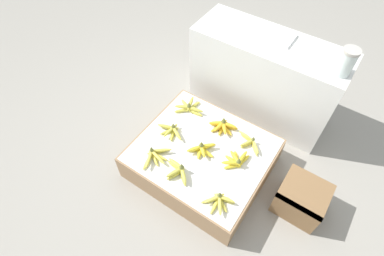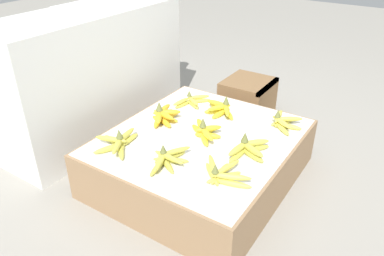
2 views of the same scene
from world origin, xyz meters
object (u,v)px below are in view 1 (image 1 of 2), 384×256
(banana_bunch_middle_midright, at_px, (237,161))
(wooden_crate, at_px, (301,199))
(banana_bunch_middle_left, at_px, (172,130))
(banana_bunch_front_midleft, at_px, (179,171))
(banana_bunch_middle_midleft, at_px, (202,149))
(banana_bunch_front_left, at_px, (155,156))
(foam_tray_white, at_px, (279,37))
(banana_bunch_back_midright, at_px, (250,142))
(banana_bunch_back_left, at_px, (189,107))
(banana_bunch_front_midright, at_px, (219,201))
(banana_bunch_back_midleft, at_px, (223,126))
(glass_jar, at_px, (346,62))

(banana_bunch_middle_midright, bearing_deg, wooden_crate, 8.26)
(wooden_crate, xyz_separation_m, banana_bunch_middle_left, (-1.03, -0.11, 0.14))
(banana_bunch_front_midleft, bearing_deg, banana_bunch_middle_midleft, 82.33)
(banana_bunch_front_left, bearing_deg, wooden_crate, 19.70)
(banana_bunch_front_midleft, xyz_separation_m, foam_tray_white, (0.12, 1.12, 0.47))
(banana_bunch_front_left, distance_m, banana_bunch_back_midright, 0.70)
(banana_bunch_front_midleft, xyz_separation_m, banana_bunch_back_left, (-0.27, 0.52, -0.00))
(banana_bunch_front_midright, bearing_deg, banana_bunch_back_midright, 95.12)
(banana_bunch_back_midleft, bearing_deg, banana_bunch_back_left, 177.19)
(banana_bunch_front_left, xyz_separation_m, glass_jar, (0.84, 0.98, 0.56))
(banana_bunch_front_midleft, distance_m, banana_bunch_back_midright, 0.57)
(banana_bunch_front_left, distance_m, banana_bunch_middle_midright, 0.58)
(wooden_crate, height_order, banana_bunch_front_midright, banana_bunch_front_midright)
(banana_bunch_front_left, height_order, banana_bunch_middle_midleft, banana_bunch_middle_midleft)
(banana_bunch_front_midleft, distance_m, foam_tray_white, 1.22)
(banana_bunch_back_left, bearing_deg, banana_bunch_front_midright, -42.33)
(wooden_crate, bearing_deg, banana_bunch_back_midright, 165.69)
(wooden_crate, bearing_deg, banana_bunch_middle_midleft, -170.60)
(banana_bunch_front_midleft, height_order, banana_bunch_back_left, banana_bunch_front_midleft)
(banana_bunch_back_midright, bearing_deg, banana_bunch_middle_midright, -91.10)
(banana_bunch_back_left, height_order, glass_jar, glass_jar)
(banana_bunch_back_left, relative_size, foam_tray_white, 1.11)
(banana_bunch_front_midleft, relative_size, banana_bunch_back_midright, 1.00)
(banana_bunch_front_left, xyz_separation_m, banana_bunch_front_midleft, (0.22, -0.01, 0.01))
(banana_bunch_back_left, xyz_separation_m, foam_tray_white, (0.39, 0.60, 0.47))
(banana_bunch_middle_midright, distance_m, foam_tray_white, 0.97)
(banana_bunch_middle_left, distance_m, banana_bunch_back_left, 0.27)
(banana_bunch_middle_left, bearing_deg, glass_jar, 39.91)
(banana_bunch_front_left, relative_size, glass_jar, 1.29)
(glass_jar, xyz_separation_m, foam_tray_white, (-0.50, 0.13, -0.09))
(banana_bunch_back_midleft, relative_size, glass_jar, 1.13)
(banana_bunch_back_midleft, bearing_deg, foam_tray_white, 83.43)
(banana_bunch_front_left, bearing_deg, banana_bunch_back_midleft, 61.88)
(banana_bunch_middle_left, height_order, banana_bunch_middle_midright, banana_bunch_middle_midright)
(banana_bunch_front_midright, relative_size, foam_tray_white, 0.89)
(banana_bunch_front_midleft, bearing_deg, banana_bunch_middle_left, 134.26)
(banana_bunch_front_midleft, height_order, banana_bunch_middle_midleft, same)
(wooden_crate, bearing_deg, banana_bunch_front_left, -160.30)
(banana_bunch_back_left, xyz_separation_m, banana_bunch_back_midright, (0.56, -0.03, -0.00))
(banana_bunch_back_midright, bearing_deg, banana_bunch_front_midleft, -120.76)
(banana_bunch_front_midright, relative_size, banana_bunch_middle_midleft, 0.99)
(banana_bunch_middle_midright, bearing_deg, banana_bunch_middle_left, -176.25)
(banana_bunch_middle_midright, bearing_deg, banana_bunch_front_midleft, -134.36)
(banana_bunch_front_midright, relative_size, banana_bunch_middle_midright, 0.95)
(banana_bunch_middle_left, xyz_separation_m, banana_bunch_middle_midright, (0.54, 0.04, 0.00))
(banana_bunch_back_midleft, bearing_deg, banana_bunch_front_midright, -61.85)
(banana_bunch_back_left, bearing_deg, banana_bunch_middle_left, -86.38)
(banana_bunch_middle_midright, xyz_separation_m, foam_tray_white, (-0.17, 0.83, 0.47))
(banana_bunch_front_midright, xyz_separation_m, banana_bunch_back_left, (-0.61, 0.55, 0.00))
(banana_bunch_back_midright, bearing_deg, banana_bunch_front_midright, -84.88)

